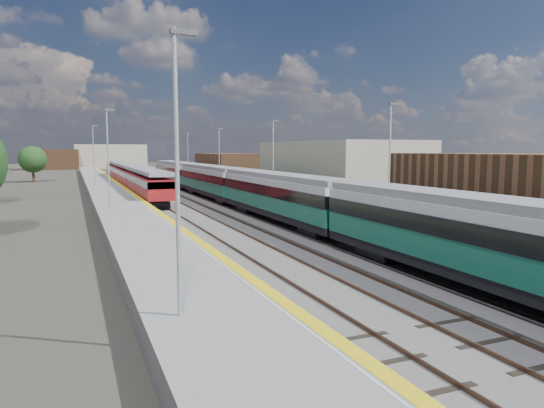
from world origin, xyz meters
TOP-DOWN VIEW (x-y plane):
  - ground at (0.00, 50.00)m, footprint 320.00×320.00m
  - ballast_bed at (-2.25, 52.50)m, footprint 10.50×155.00m
  - tracks at (-1.65, 54.18)m, footprint 8.96×160.00m
  - platform_right at (5.28, 52.49)m, footprint 4.70×155.00m
  - platform_left at (-9.05, 52.49)m, footprint 4.30×155.00m
  - buildings at (-18.12, 138.60)m, footprint 72.00×185.50m
  - green_train at (1.50, 37.90)m, footprint 2.80×78.08m
  - red_train at (-5.50, 64.65)m, footprint 2.63×53.46m
  - tree_c at (-18.87, 86.58)m, footprint 4.51×4.51m
  - tree_d at (20.59, 70.41)m, footprint 4.93×4.93m

SIDE VIEW (x-z plane):
  - ground at x=0.00m, z-range 0.00..0.00m
  - ballast_bed at x=-2.25m, z-range 0.00..0.06m
  - tracks at x=-1.65m, z-range 0.02..0.19m
  - platform_left at x=-9.05m, z-range -3.74..4.78m
  - platform_right at x=5.28m, z-range -3.72..4.80m
  - red_train at x=-5.50m, z-range 0.30..3.63m
  - green_train at x=1.50m, z-range 0.63..3.72m
  - tree_c at x=-18.87m, z-range 0.79..6.89m
  - tree_d at x=20.59m, z-range 0.86..7.54m
  - buildings at x=-18.12m, z-range -9.30..30.70m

